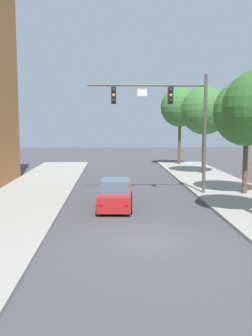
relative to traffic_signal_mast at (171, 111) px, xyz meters
name	(u,v)px	position (x,y,z in m)	size (l,w,h in m)	color
ground_plane	(146,242)	(-2.44, -9.78, -5.39)	(120.00, 120.00, 0.00)	#424247
traffic_signal_mast	(171,111)	(0.00, 0.00, 0.00)	(7.51, 0.38, 7.50)	#514C47
car_lead_red	(115,195)	(-3.57, -3.78, -4.66)	(2.01, 4.32, 1.60)	#B21E1E
street_tree_second	(247,113)	(4.72, -0.33, -0.13)	(4.20, 4.20, 7.22)	brown
street_tree_third	(205,111)	(4.48, 9.72, 0.30)	(4.22, 4.22, 7.66)	brown
street_tree_farthest	(180,107)	(3.68, 17.64, 0.92)	(4.21, 4.21, 8.28)	brown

